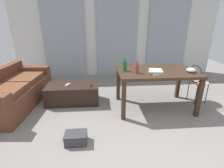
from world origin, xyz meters
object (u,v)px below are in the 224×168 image
(coffee_table, at_px, (73,94))
(tv_remote_primary, at_px, (91,84))
(wire_chair, at_px, (197,79))
(craft_table, at_px, (156,75))
(couch, at_px, (12,92))
(shoebox, at_px, (76,138))
(bottle_far, at_px, (137,68))
(tv_remote_secondary, at_px, (68,85))
(bowl, at_px, (191,70))
(book_stack, at_px, (156,72))
(bottle_near, at_px, (125,66))

(coffee_table, bearing_deg, tv_remote_primary, -3.09)
(wire_chair, height_order, tv_remote_primary, wire_chair)
(craft_table, xyz_separation_m, wire_chair, (0.93, 0.16, -0.17))
(coffee_table, xyz_separation_m, tv_remote_primary, (0.38, -0.02, 0.21))
(couch, height_order, shoebox, couch)
(craft_table, relative_size, wire_chair, 1.79)
(shoebox, bearing_deg, bottle_far, 38.74)
(wire_chair, height_order, bottle_far, bottle_far)
(tv_remote_secondary, height_order, shoebox, tv_remote_secondary)
(tv_remote_primary, relative_size, shoebox, 0.59)
(wire_chair, distance_m, tv_remote_secondary, 2.66)
(wire_chair, xyz_separation_m, tv_remote_secondary, (-2.65, 0.17, -0.10))
(bowl, height_order, tv_remote_primary, bowl)
(bottle_far, bearing_deg, tv_remote_secondary, 160.09)
(tv_remote_primary, height_order, tv_remote_secondary, tv_remote_primary)
(craft_table, bearing_deg, tv_remote_primary, 166.04)
(bowl, relative_size, book_stack, 0.55)
(bowl, xyz_separation_m, shoebox, (-1.99, -0.79, -0.72))
(coffee_table, height_order, tv_remote_secondary, tv_remote_secondary)
(wire_chair, distance_m, book_stack, 1.10)
(bottle_far, bearing_deg, coffee_table, 158.67)
(tv_remote_primary, bearing_deg, bottle_far, -30.81)
(wire_chair, bearing_deg, couch, 177.86)
(couch, relative_size, bottle_far, 8.87)
(bottle_far, bearing_deg, craft_table, 19.67)
(craft_table, xyz_separation_m, bottle_near, (-0.60, 0.01, 0.19))
(tv_remote_secondary, bearing_deg, bottle_far, -1.08)
(wire_chair, bearing_deg, tv_remote_secondary, 176.29)
(tv_remote_primary, bearing_deg, wire_chair, -6.29)
(bottle_near, relative_size, tv_remote_primary, 1.24)
(bottle_far, height_order, tv_remote_secondary, bottle_far)
(coffee_table, bearing_deg, book_stack, -18.17)
(couch, xyz_separation_m, craft_table, (2.82, -0.30, 0.37))
(bottle_far, xyz_separation_m, shoebox, (-1.01, -0.81, -0.77))
(book_stack, xyz_separation_m, tv_remote_secondary, (-1.65, 0.51, -0.39))
(craft_table, distance_m, shoebox, 1.81)
(couch, xyz_separation_m, bottle_far, (2.42, -0.44, 0.55))
(bowl, height_order, shoebox, bowl)
(tv_remote_secondary, bearing_deg, coffee_table, 19.10)
(coffee_table, xyz_separation_m, bowl, (2.20, -0.50, 0.61))
(book_stack, xyz_separation_m, shoebox, (-1.35, -0.78, -0.71))
(wire_chair, bearing_deg, tv_remote_primary, 176.00)
(bottle_far, distance_m, book_stack, 0.34)
(tv_remote_primary, xyz_separation_m, shoebox, (-0.17, -1.27, -0.32))
(book_stack, height_order, shoebox, book_stack)
(coffee_table, relative_size, book_stack, 3.57)
(tv_remote_secondary, bearing_deg, couch, -159.53)
(bottle_near, height_order, tv_remote_secondary, bottle_near)
(shoebox, bearing_deg, bottle_near, 49.67)
(book_stack, bearing_deg, tv_remote_primary, 157.37)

